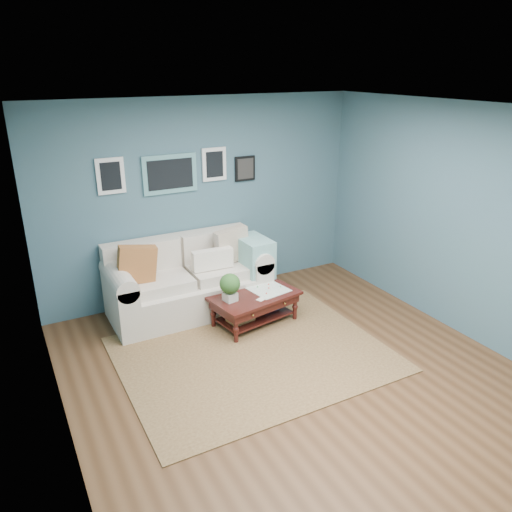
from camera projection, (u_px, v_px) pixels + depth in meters
room_shell at (302, 256)px, 4.74m from camera, size 5.00×5.02×2.70m
area_rug at (253, 354)px, 5.64m from camera, size 2.89×2.31×0.01m
loveseat at (194, 279)px, 6.54m from camera, size 2.09×0.95×1.07m
coffee_table at (251, 300)px, 6.17m from camera, size 1.16×0.80×0.75m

